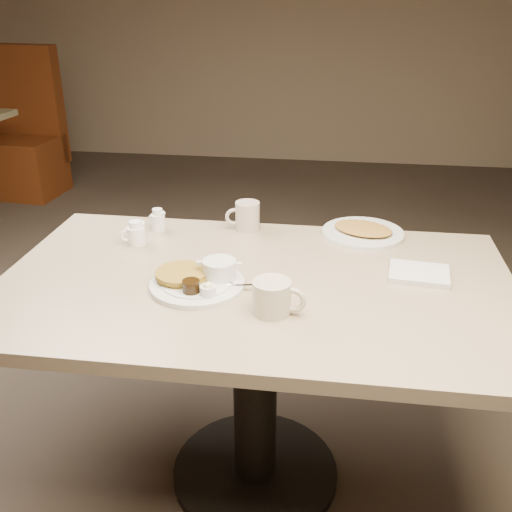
# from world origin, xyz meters

# --- Properties ---
(room) EXTENTS (7.04, 8.04, 2.84)m
(room) POSITION_xyz_m (0.00, 0.00, 1.40)
(room) COLOR #4C3F33
(room) RESTS_ON ground
(diner_table) EXTENTS (1.50, 0.90, 0.75)m
(diner_table) POSITION_xyz_m (0.00, 0.00, 0.58)
(diner_table) COLOR tan
(diner_table) RESTS_ON ground
(main_plate) EXTENTS (0.34, 0.29, 0.07)m
(main_plate) POSITION_xyz_m (-0.15, -0.05, 0.77)
(main_plate) COLOR silver
(main_plate) RESTS_ON diner_table
(coffee_mug_near) EXTENTS (0.15, 0.12, 0.09)m
(coffee_mug_near) POSITION_xyz_m (0.07, -0.17, 0.80)
(coffee_mug_near) COLOR #BEB7A0
(coffee_mug_near) RESTS_ON diner_table
(napkin) EXTENTS (0.19, 0.16, 0.02)m
(napkin) POSITION_xyz_m (0.48, 0.09, 0.76)
(napkin) COLOR silver
(napkin) RESTS_ON diner_table
(coffee_mug_far) EXTENTS (0.13, 0.11, 0.10)m
(coffee_mug_far) POSITION_xyz_m (-0.09, 0.39, 0.80)
(coffee_mug_far) COLOR #B9AB9F
(coffee_mug_far) RESTS_ON diner_table
(creamer_left) EXTENTS (0.08, 0.07, 0.08)m
(creamer_left) POSITION_xyz_m (-0.43, 0.21, 0.79)
(creamer_left) COLOR white
(creamer_left) RESTS_ON diner_table
(creamer_right) EXTENTS (0.07, 0.06, 0.08)m
(creamer_right) POSITION_xyz_m (-0.39, 0.33, 0.79)
(creamer_right) COLOR white
(creamer_right) RESTS_ON diner_table
(hash_plate) EXTENTS (0.37, 0.37, 0.04)m
(hash_plate) POSITION_xyz_m (0.32, 0.39, 0.76)
(hash_plate) COLOR silver
(hash_plate) RESTS_ON diner_table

